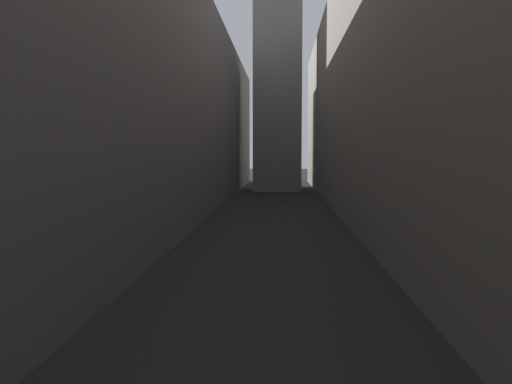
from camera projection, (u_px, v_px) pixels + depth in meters
ground_plane at (273, 220)px, 41.46m from camera, size 264.00×264.00×0.00m
building_block_left at (138, 105)px, 43.31m from camera, size 12.13×108.00×19.02m
building_block_right at (419, 85)px, 42.00m from camera, size 12.81×108.00×21.95m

